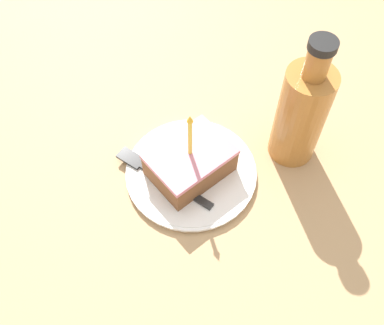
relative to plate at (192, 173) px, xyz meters
The scene contains 5 objects.
ground_plane 0.04m from the plate, 84.44° to the right, with size 2.40×2.40×0.04m.
plate is the anchor object (origin of this frame).
cake_slice 0.03m from the plate, 145.63° to the left, with size 0.09×0.13×0.14m.
fork 0.06m from the plate, 57.68° to the left, with size 0.18×0.07×0.00m.
bottle 0.20m from the plate, 112.04° to the right, with size 0.08×0.08×0.24m.
Camera 1 is at (-0.30, 0.27, 0.63)m, focal length 42.00 mm.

